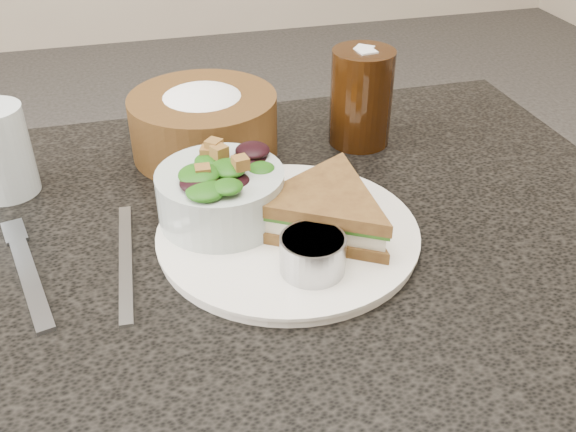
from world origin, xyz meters
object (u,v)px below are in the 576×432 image
(salad_bowl, at_px, (220,187))
(cola_glass, at_px, (361,93))
(sandwich, at_px, (324,211))
(dinner_plate, at_px, (288,234))
(water_glass, at_px, (0,151))
(bread_basket, at_px, (203,115))
(dressing_ramekin, at_px, (313,254))

(salad_bowl, bearing_deg, cola_glass, 35.93)
(cola_glass, bearing_deg, sandwich, -119.23)
(dinner_plate, xyz_separation_m, salad_bowl, (-0.07, 0.04, 0.05))
(water_glass, bearing_deg, sandwich, -29.50)
(bread_basket, xyz_separation_m, water_glass, (-0.25, -0.04, 0.00))
(dressing_ramekin, bearing_deg, water_glass, 140.20)
(bread_basket, bearing_deg, cola_glass, -6.33)
(dressing_ramekin, distance_m, bread_basket, 0.31)
(dinner_plate, distance_m, sandwich, 0.05)
(salad_bowl, relative_size, dressing_ramekin, 2.13)
(sandwich, distance_m, cola_glass, 0.25)
(dinner_plate, height_order, sandwich, sandwich)
(cola_glass, height_order, water_glass, cola_glass)
(dressing_ramekin, distance_m, water_glass, 0.41)
(dinner_plate, bearing_deg, water_glass, 148.88)
(dinner_plate, height_order, salad_bowl, salad_bowl)
(dinner_plate, height_order, water_glass, water_glass)
(sandwich, xyz_separation_m, salad_bowl, (-0.10, 0.05, 0.02))
(dinner_plate, bearing_deg, cola_glass, 52.25)
(bread_basket, bearing_deg, salad_bowl, -92.87)
(dinner_plate, distance_m, salad_bowl, 0.09)
(bread_basket, bearing_deg, dinner_plate, -75.98)
(dinner_plate, distance_m, cola_glass, 0.26)
(water_glass, bearing_deg, dinner_plate, -31.12)
(salad_bowl, bearing_deg, dinner_plate, -32.10)
(dinner_plate, height_order, cola_glass, cola_glass)
(sandwich, xyz_separation_m, water_glass, (-0.34, 0.19, 0.02))
(sandwich, xyz_separation_m, dressing_ramekin, (-0.03, -0.06, -0.00))
(dressing_ramekin, xyz_separation_m, water_glass, (-0.31, 0.26, 0.02))
(sandwich, bearing_deg, dressing_ramekin, -85.80)
(dinner_plate, distance_m, water_glass, 0.36)
(dressing_ramekin, bearing_deg, cola_glass, 61.39)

